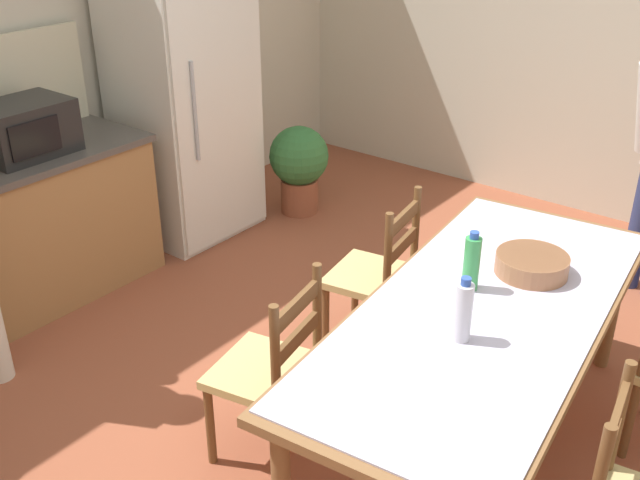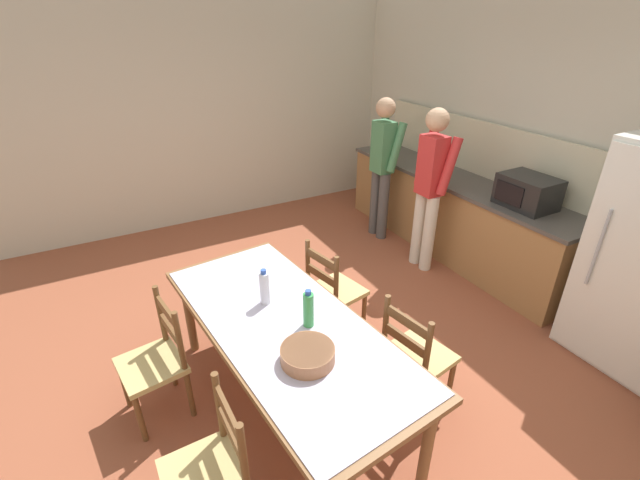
% 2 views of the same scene
% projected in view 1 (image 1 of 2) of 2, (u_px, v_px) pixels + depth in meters
% --- Properties ---
extents(ground_plane, '(8.32, 8.32, 0.00)m').
position_uv_depth(ground_plane, '(339.00, 443.00, 3.44)').
color(ground_plane, brown).
extents(wall_right, '(0.12, 5.20, 2.90)m').
position_uv_depth(wall_right, '(627.00, 16.00, 5.08)').
color(wall_right, beige).
rests_on(wall_right, ground).
extents(refrigerator, '(0.81, 0.73, 1.81)m').
position_uv_depth(refrigerator, '(185.00, 107.00, 5.06)').
color(refrigerator, silver).
rests_on(refrigerator, ground).
extents(microwave, '(0.50, 0.39, 0.30)m').
position_uv_depth(microwave, '(23.00, 129.00, 4.17)').
color(microwave, black).
rests_on(microwave, kitchen_counter).
extents(dining_table, '(2.23, 1.14, 0.76)m').
position_uv_depth(dining_table, '(484.00, 322.00, 3.10)').
color(dining_table, brown).
rests_on(dining_table, ground).
extents(bottle_near_centre, '(0.07, 0.07, 0.27)m').
position_uv_depth(bottle_near_centre, '(463.00, 311.00, 2.81)').
color(bottle_near_centre, silver).
rests_on(bottle_near_centre, dining_table).
extents(bottle_off_centre, '(0.07, 0.07, 0.27)m').
position_uv_depth(bottle_off_centre, '(472.00, 263.00, 3.15)').
color(bottle_off_centre, green).
rests_on(bottle_off_centre, dining_table).
extents(serving_bowl, '(0.32, 0.32, 0.09)m').
position_uv_depth(serving_bowl, '(532.00, 263.00, 3.30)').
color(serving_bowl, '#9E6642').
rests_on(serving_bowl, dining_table).
extents(chair_side_far_left, '(0.49, 0.47, 0.91)m').
position_uv_depth(chair_side_far_left, '(271.00, 371.00, 3.20)').
color(chair_side_far_left, brown).
rests_on(chair_side_far_left, ground).
extents(chair_side_far_right, '(0.48, 0.46, 0.91)m').
position_uv_depth(chair_side_far_right, '(377.00, 276.00, 3.93)').
color(chair_side_far_right, brown).
rests_on(chair_side_far_right, ground).
extents(potted_plant, '(0.44, 0.44, 0.67)m').
position_uv_depth(potted_plant, '(299.00, 164.00, 5.54)').
color(potted_plant, brown).
rests_on(potted_plant, ground).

